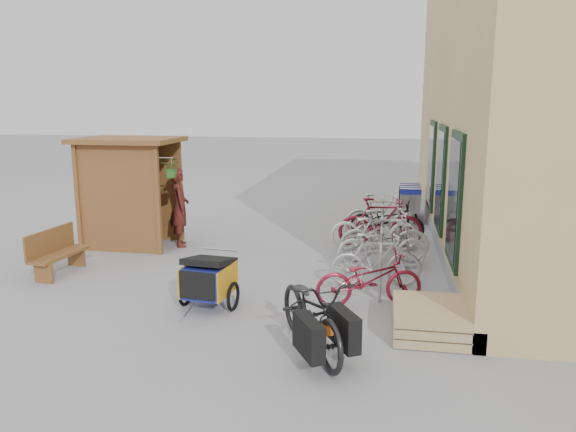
% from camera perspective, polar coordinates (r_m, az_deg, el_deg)
% --- Properties ---
extents(ground, '(80.00, 80.00, 0.00)m').
position_cam_1_polar(ground, '(9.79, -4.42, -7.40)').
color(ground, gray).
extents(kiosk, '(2.49, 1.65, 2.40)m').
position_cam_1_polar(kiosk, '(12.83, -16.12, 3.86)').
color(kiosk, brown).
rests_on(kiosk, ground).
extents(bike_rack, '(0.05, 5.35, 0.86)m').
position_cam_1_polar(bike_rack, '(11.67, 9.51, -1.75)').
color(bike_rack, '#A5A8AD').
rests_on(bike_rack, ground).
extents(pallet_stack, '(1.00, 1.20, 0.40)m').
position_cam_1_polar(pallet_stack, '(8.16, 14.19, -10.15)').
color(pallet_stack, tan).
rests_on(pallet_stack, ground).
extents(bench, '(0.53, 1.38, 0.86)m').
position_cam_1_polar(bench, '(11.32, -22.48, -3.33)').
color(bench, brown).
rests_on(bench, ground).
extents(shopping_carts, '(0.55, 1.87, 0.99)m').
position_cam_1_polar(shopping_carts, '(15.67, 12.21, 1.79)').
color(shopping_carts, silver).
rests_on(shopping_carts, ground).
extents(child_trailer, '(0.91, 1.50, 0.87)m').
position_cam_1_polar(child_trailer, '(8.88, -8.08, -6.23)').
color(child_trailer, navy).
rests_on(child_trailer, ground).
extents(cargo_bike, '(1.57, 2.08, 1.05)m').
position_cam_1_polar(cargo_bike, '(7.28, 2.51, -9.87)').
color(cargo_bike, black).
rests_on(cargo_bike, ground).
extents(person_kiosk, '(0.65, 0.76, 1.76)m').
position_cam_1_polar(person_kiosk, '(12.64, -10.96, 0.90)').
color(person_kiosk, maroon).
rests_on(person_kiosk, ground).
extents(bike_0, '(1.80, 1.06, 0.89)m').
position_cam_1_polar(bike_0, '(8.94, 8.24, -6.35)').
color(bike_0, maroon).
rests_on(bike_0, ground).
extents(bike_1, '(1.66, 0.73, 0.96)m').
position_cam_1_polar(bike_1, '(9.83, 8.94, -4.49)').
color(bike_1, '#BCBCC1').
rests_on(bike_1, ground).
extents(bike_2, '(1.82, 0.93, 0.91)m').
position_cam_1_polar(bike_2, '(10.98, 9.53, -2.93)').
color(bike_2, '#BCBCC1').
rests_on(bike_2, ground).
extents(bike_3, '(1.83, 0.71, 1.07)m').
position_cam_1_polar(bike_3, '(11.33, 9.75, -2.07)').
color(bike_3, '#BCBCC1').
rests_on(bike_3, ground).
extents(bike_4, '(1.95, 0.87, 0.99)m').
position_cam_1_polar(bike_4, '(12.21, 8.78, -1.23)').
color(bike_4, white).
rests_on(bike_4, ground).
extents(bike_5, '(1.92, 0.82, 1.12)m').
position_cam_1_polar(bike_5, '(12.47, 9.39, -0.68)').
color(bike_5, maroon).
rests_on(bike_5, ground).
extents(bike_6, '(1.81, 0.88, 0.91)m').
position_cam_1_polar(bike_6, '(13.26, 10.03, -0.43)').
color(bike_6, black).
rests_on(bike_6, ground).
extents(bike_7, '(1.76, 0.98, 1.02)m').
position_cam_1_polar(bike_7, '(13.62, 9.29, 0.15)').
color(bike_7, white).
rests_on(bike_7, ground).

